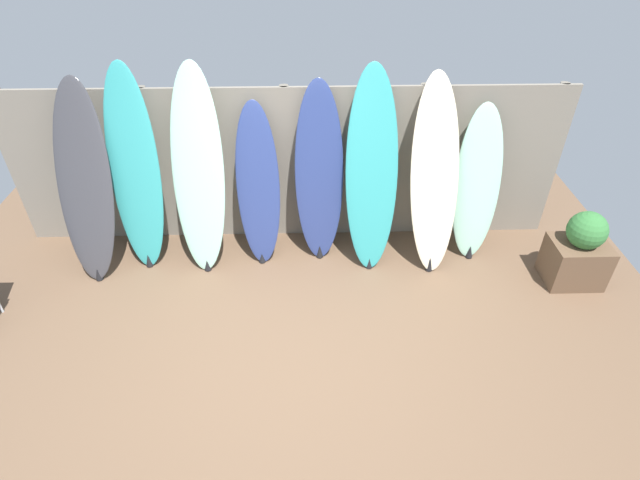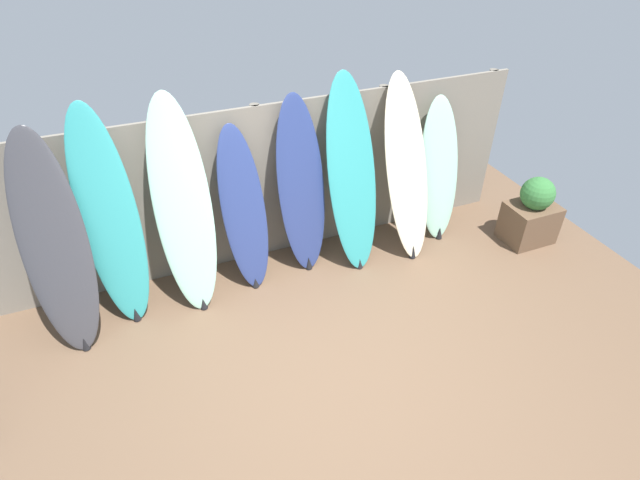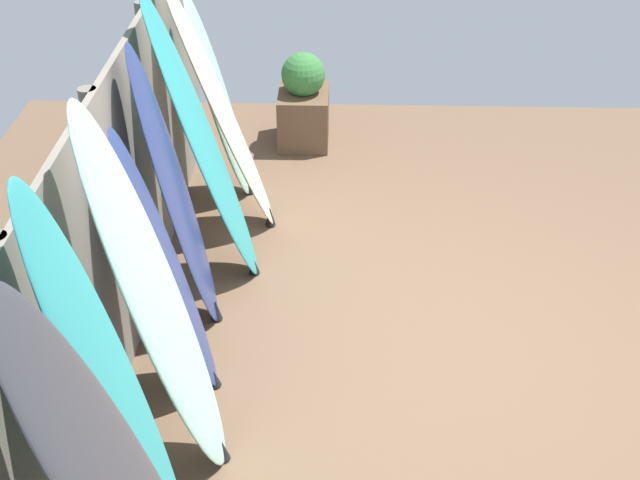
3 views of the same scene
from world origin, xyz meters
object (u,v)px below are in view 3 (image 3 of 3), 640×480
surfboard_seafoam_2 (157,304)px  surfboard_teal_5 (204,144)px  surfboard_cream_6 (222,109)px  surfboard_seafoam_7 (219,100)px  planter_box (304,104)px  surfboard_navy_3 (168,269)px  surfboard_navy_4 (177,196)px  surfboard_teal_1 (115,399)px

surfboard_seafoam_2 → surfboard_teal_5: (1.78, 0.02, -0.03)m
surfboard_cream_6 → surfboard_seafoam_7: surfboard_cream_6 is taller
surfboard_seafoam_7 → planter_box: 1.24m
surfboard_seafoam_7 → planter_box: bearing=-32.1°
surfboard_navy_3 → surfboard_navy_4: 0.66m
surfboard_teal_1 → planter_box: size_ratio=2.52×
surfboard_seafoam_7 → surfboard_teal_1: bearing=-179.6°
surfboard_seafoam_2 → surfboard_navy_3: size_ratio=1.23×
surfboard_navy_3 → surfboard_seafoam_7: 2.34m
surfboard_seafoam_2 → planter_box: surfboard_seafoam_2 is taller
surfboard_seafoam_2 → surfboard_navy_4: 1.25m
surfboard_cream_6 → surfboard_seafoam_2: bearing=179.8°
surfboard_teal_5 → surfboard_teal_1: bearing=179.2°
surfboard_teal_1 → planter_box: surfboard_teal_1 is taller
surfboard_cream_6 → planter_box: size_ratio=2.37×
surfboard_cream_6 → planter_box: bearing=-19.3°
surfboard_navy_3 → surfboard_navy_4: surfboard_navy_4 is taller
surfboard_cream_6 → planter_box: surfboard_cream_6 is taller
surfboard_teal_1 → surfboard_teal_5: size_ratio=1.02×
surfboard_teal_5 → surfboard_cream_6: 0.66m
surfboard_seafoam_2 → planter_box: (3.91, -0.52, -0.69)m
planter_box → surfboard_cream_6: bearing=160.7°
surfboard_teal_5 → planter_box: (2.13, -0.55, -0.66)m
surfboard_navy_3 → surfboard_teal_5: size_ratio=0.83×
surfboard_navy_4 → planter_box: 2.81m
surfboard_teal_5 → planter_box: bearing=-14.5°
surfboard_cream_6 → surfboard_seafoam_7: 0.53m
surfboard_navy_4 → surfboard_seafoam_7: surfboard_navy_4 is taller
surfboard_navy_4 → surfboard_seafoam_7: 1.70m
planter_box → surfboard_teal_1: bearing=172.7°
surfboard_cream_6 → surfboard_seafoam_7: (0.50, 0.09, -0.16)m
surfboard_navy_3 → planter_box: size_ratio=2.06×
surfboard_navy_3 → surfboard_teal_5: (1.19, -0.04, 0.18)m
surfboard_teal_1 → surfboard_navy_3: surfboard_teal_1 is taller
surfboard_teal_1 → surfboard_seafoam_2: (0.66, -0.06, 0.01)m
surfboard_teal_1 → surfboard_navy_4: surfboard_teal_1 is taller
surfboard_navy_4 → surfboard_teal_5: surfboard_teal_5 is taller
surfboard_navy_3 → surfboard_cream_6: bearing=-2.3°
planter_box → surfboard_seafoam_2: bearing=172.3°
surfboard_navy_4 → surfboard_cream_6: 1.20m
surfboard_cream_6 → surfboard_teal_5: bearing=177.2°
surfboard_navy_4 → surfboard_cream_6: bearing=-6.0°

